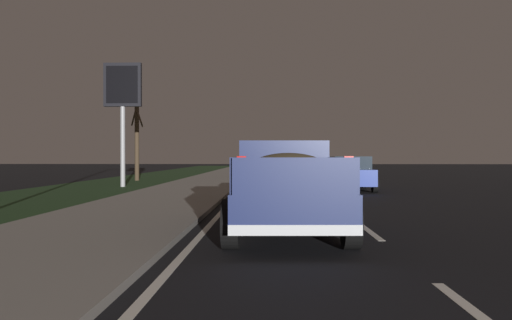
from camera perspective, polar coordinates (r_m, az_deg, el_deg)
name	(u,v)px	position (r m, az deg, el deg)	size (l,w,h in m)	color
ground	(308,184)	(27.88, 5.90, -2.76)	(144.00, 144.00, 0.00)	black
sidewalk_shoulder	(205,183)	(28.05, -5.81, -2.61)	(108.00, 4.00, 0.12)	gray
grass_verge	(115,184)	(29.13, -15.62, -2.63)	(108.00, 6.00, 0.01)	#1E3819
lane_markings	(262,183)	(29.54, 0.71, -2.57)	(108.00, 3.54, 0.01)	silver
pickup_truck	(284,184)	(10.27, 3.22, -2.74)	(5.48, 2.39, 1.87)	#141E4C
sedan_green	(330,168)	(34.38, 8.34, -0.85)	(4.42, 2.05, 1.54)	#14592D
sedan_black	(273,167)	(34.78, 1.90, -0.83)	(4.42, 2.05, 1.54)	black
sedan_blue	(349,173)	(23.36, 10.47, -1.45)	(4.45, 2.10, 1.54)	navy
sedan_tan	(285,179)	(16.79, 3.30, -2.18)	(4.43, 2.07, 1.54)	#9E845B
gas_price_sign	(123,95)	(26.58, -14.80, 7.15)	(0.27, 1.90, 6.26)	#99999E
bare_tree_far	(137,138)	(33.01, -13.28, 2.42)	(1.46, 1.03, 5.12)	#423323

